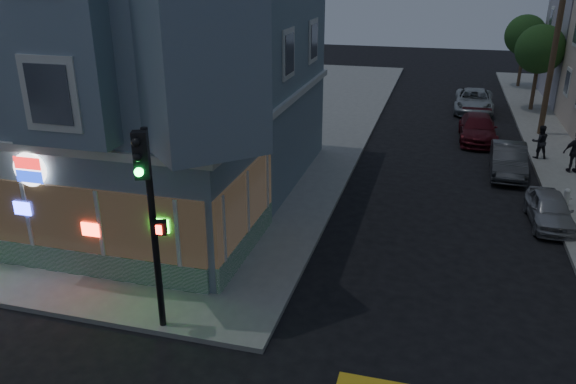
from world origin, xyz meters
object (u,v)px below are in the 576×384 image
at_px(parked_car_b, 508,160).
at_px(fire_hydrant, 567,196).
at_px(pedestrian_a, 540,142).
at_px(utility_pole, 555,47).
at_px(parked_car_c, 478,128).
at_px(street_tree_far, 525,35).
at_px(street_tree_near, 540,49).
at_px(parked_car_a, 550,209).
at_px(pedestrian_b, 576,152).
at_px(traffic_signal, 149,200).
at_px(parked_car_d, 474,101).

relative_size(parked_car_b, fire_hydrant, 6.00).
relative_size(pedestrian_a, parked_car_b, 0.39).
relative_size(utility_pole, parked_car_c, 1.95).
bearing_deg(street_tree_far, street_tree_near, -90.00).
bearing_deg(street_tree_near, street_tree_far, 90.00).
bearing_deg(fire_hydrant, parked_car_a, -117.04).
relative_size(pedestrian_b, parked_car_c, 0.40).
xyz_separation_m(parked_car_b, parked_car_c, (-1.11, 5.20, -0.01)).
bearing_deg(utility_pole, parked_car_b, -108.09).
relative_size(street_tree_near, pedestrian_b, 2.84).
xyz_separation_m(utility_pole, fire_hydrant, (-0.45, -10.54, -4.28)).
bearing_deg(street_tree_far, traffic_signal, -108.46).
xyz_separation_m(street_tree_near, parked_car_a, (-1.50, -18.21, -3.35)).
relative_size(parked_car_d, fire_hydrant, 7.39).
xyz_separation_m(parked_car_c, parked_car_d, (0.00, 6.73, 0.04)).
height_order(street_tree_far, parked_car_b, street_tree_far).
bearing_deg(street_tree_near, parked_car_c, -114.74).
bearing_deg(utility_pole, pedestrian_a, -98.70).
relative_size(pedestrian_a, pedestrian_b, 0.86).
bearing_deg(parked_car_c, pedestrian_b, -49.82).
height_order(utility_pole, parked_car_d, utility_pole).
bearing_deg(street_tree_near, utility_pole, -91.91).
bearing_deg(utility_pole, pedestrian_b, -85.17).
xyz_separation_m(pedestrian_b, parked_car_a, (-1.84, -5.87, -0.50)).
bearing_deg(street_tree_near, pedestrian_b, -88.44).
xyz_separation_m(pedestrian_a, parked_car_a, (-0.60, -7.64, -0.37)).
height_order(street_tree_far, pedestrian_b, street_tree_far).
bearing_deg(parked_car_a, pedestrian_b, 70.37).
bearing_deg(utility_pole, parked_car_a, -96.08).
bearing_deg(traffic_signal, fire_hydrant, 23.63).
xyz_separation_m(utility_pole, parked_car_a, (-1.30, -12.21, -4.21)).
distance_m(parked_car_c, fire_hydrant, 9.21).
height_order(parked_car_b, parked_car_c, parked_car_b).
bearing_deg(traffic_signal, utility_pole, 40.37).
height_order(pedestrian_b, fire_hydrant, pedestrian_b).
xyz_separation_m(street_tree_near, parked_car_c, (-3.60, -7.81, -3.26)).
bearing_deg(pedestrian_b, parked_car_d, -82.87).
relative_size(parked_car_a, parked_car_b, 0.83).
bearing_deg(fire_hydrant, parked_car_c, 108.70).
bearing_deg(fire_hydrant, pedestrian_b, 76.84).
distance_m(parked_car_a, parked_car_d, 17.26).
distance_m(street_tree_near, parked_car_c, 9.20).
relative_size(street_tree_near, traffic_signal, 1.02).
distance_m(pedestrian_b, parked_car_a, 6.17).
distance_m(street_tree_far, parked_car_a, 26.47).
relative_size(utility_pole, parked_car_a, 2.63).
bearing_deg(parked_car_a, utility_pole, 81.65).
xyz_separation_m(utility_pole, street_tree_far, (0.20, 14.00, -0.86)).
bearing_deg(parked_car_c, parked_car_d, 89.18).
bearing_deg(parked_car_d, street_tree_near, 18.09).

